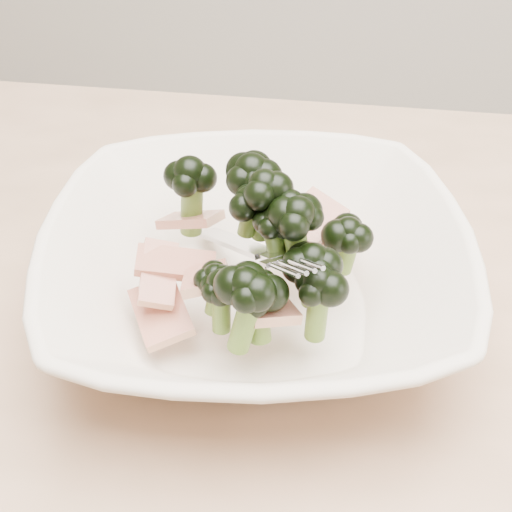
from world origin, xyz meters
TOP-DOWN VIEW (x-y plane):
  - dining_table at (0.00, 0.00)m, footprint 1.20×0.80m
  - broccoli_dish at (-0.12, 0.04)m, footprint 0.35×0.35m

SIDE VIEW (x-z plane):
  - dining_table at x=0.00m, z-range 0.28..1.03m
  - broccoli_dish at x=-0.12m, z-range 0.73..0.85m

